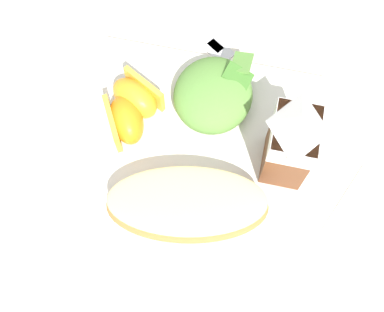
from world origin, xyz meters
The scene contains 9 objects.
ground centered at (0.00, 0.00, 0.00)m, with size 3.00×3.00×0.00m, color beige.
white_plate centered at (0.00, 0.00, 0.01)m, with size 0.28×0.28×0.02m, color white.
cheesy_pizza_bread centered at (0.06, 0.01, 0.03)m, with size 0.11×0.18×0.04m.
green_salad_pile centered at (-0.08, 0.01, 0.04)m, with size 0.11×0.09×0.04m.
milk_carton centered at (-0.02, 0.10, 0.08)m, with size 0.06×0.04×0.11m.
orange_wedge_front centered at (-0.05, -0.08, 0.04)m, with size 0.06×0.07×0.04m.
orange_wedge_middle centered at (-0.02, -0.08, 0.04)m, with size 0.07×0.06×0.04m.
paper_napkin centered at (0.03, 0.22, 0.00)m, with size 0.11×0.11×0.00m, color white.
metal_fork centered at (-0.19, -0.05, 0.00)m, with size 0.12×0.16×0.01m.
Camera 1 is at (0.20, 0.04, 0.50)m, focal length 44.13 mm.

